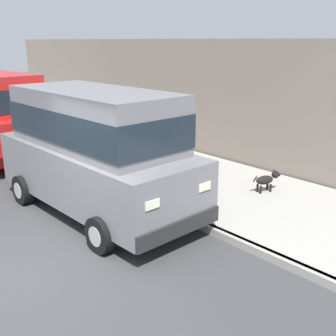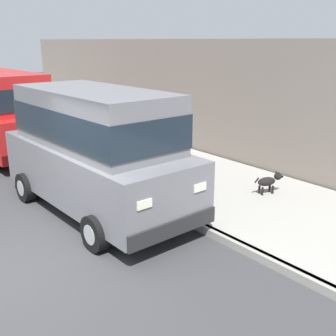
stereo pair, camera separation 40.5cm
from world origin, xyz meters
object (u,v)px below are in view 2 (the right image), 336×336
at_px(car_grey_van, 95,146).
at_px(dog_black, 269,181).
at_px(fire_hydrant, 148,173).
at_px(car_red_van, 0,110).

relative_size(car_grey_van, dog_black, 6.72).
relative_size(dog_black, fire_hydrant, 1.01).
bearing_deg(car_grey_van, dog_black, -29.07).
relative_size(car_red_van, dog_black, 6.75).
bearing_deg(car_red_van, dog_black, -66.39).
bearing_deg(fire_hydrant, dog_black, -47.84).
bearing_deg(dog_black, car_grey_van, 150.93).
distance_m(dog_black, fire_hydrant, 2.74).
bearing_deg(fire_hydrant, car_red_van, 104.90).
bearing_deg(car_grey_van, car_red_van, 90.28).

